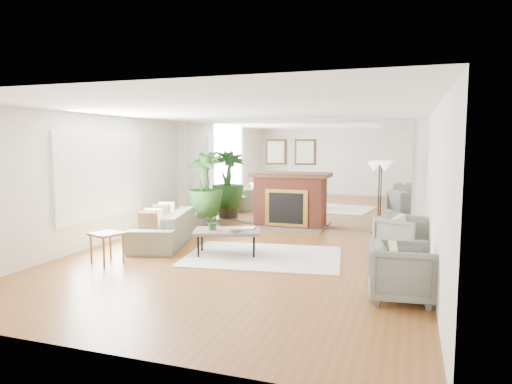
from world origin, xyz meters
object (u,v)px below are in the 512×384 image
(sofa, at_px, (164,227))
(potted_ficus, at_px, (205,187))
(side_table, at_px, (107,238))
(floor_lamp, at_px, (379,173))
(armchair_front, at_px, (402,272))
(armchair_back, at_px, (404,237))
(fireplace, at_px, (288,199))
(coffee_table, at_px, (227,232))

(sofa, xyz_separation_m, potted_ficus, (-0.03, 1.93, 0.62))
(side_table, xyz_separation_m, potted_ficus, (0.11, 3.52, 0.52))
(floor_lamp, bearing_deg, armchair_front, -82.27)
(armchair_back, distance_m, potted_ficus, 4.77)
(sofa, xyz_separation_m, floor_lamp, (3.89, 2.27, 1.01))
(armchair_back, bearing_deg, side_table, 142.87)
(fireplace, height_order, floor_lamp, fireplace)
(coffee_table, height_order, armchair_front, armchair_front)
(potted_ficus, relative_size, floor_lamp, 1.13)
(coffee_table, distance_m, potted_ficus, 2.89)
(armchair_back, bearing_deg, coffee_table, 135.80)
(fireplace, xyz_separation_m, coffee_table, (-0.34, -2.92, -0.24))
(coffee_table, distance_m, armchair_back, 3.07)
(armchair_front, distance_m, potted_ficus, 5.90)
(fireplace, height_order, potted_ficus, fireplace)
(sofa, bearing_deg, floor_lamp, 105.54)
(fireplace, height_order, armchair_front, fireplace)
(coffee_table, relative_size, armchair_back, 1.62)
(potted_ficus, bearing_deg, armchair_front, -40.35)
(coffee_table, height_order, sofa, sofa)
(fireplace, bearing_deg, armchair_back, -38.33)
(fireplace, relative_size, floor_lamp, 1.31)
(fireplace, relative_size, side_table, 3.56)
(armchair_front, relative_size, floor_lamp, 0.51)
(fireplace, bearing_deg, sofa, -127.05)
(fireplace, distance_m, coffee_table, 2.95)
(side_table, relative_size, potted_ficus, 0.33)
(fireplace, relative_size, sofa, 0.93)
(fireplace, relative_size, coffee_table, 1.60)
(sofa, distance_m, armchair_back, 4.47)
(fireplace, xyz_separation_m, armchair_front, (2.60, -4.33, -0.30))
(side_table, distance_m, potted_ficus, 3.56)
(fireplace, bearing_deg, floor_lamp, -4.99)
(fireplace, relative_size, armchair_back, 2.58)
(side_table, bearing_deg, floor_lamp, 43.83)
(coffee_table, distance_m, floor_lamp, 3.74)
(sofa, xyz_separation_m, armchair_front, (4.45, -1.88, 0.04))
(side_table, relative_size, floor_lamp, 0.37)
(sofa, height_order, potted_ficus, potted_ficus)
(armchair_front, xyz_separation_m, potted_ficus, (-4.48, 3.80, 0.59))
(sofa, height_order, armchair_front, armchair_front)
(sofa, bearing_deg, potted_ficus, 166.00)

